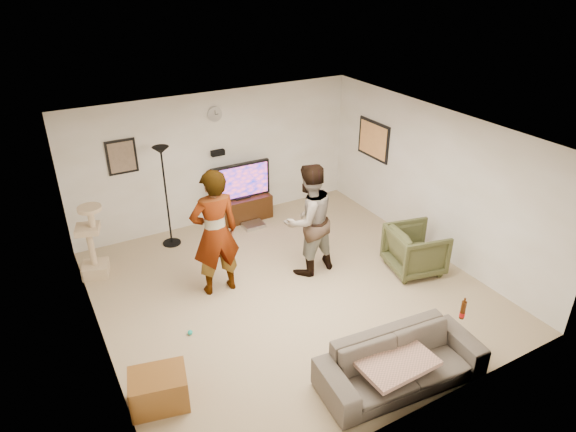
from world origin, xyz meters
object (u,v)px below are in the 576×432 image
tv_stand (242,208)px  side_table (159,390)px  floor_lamp (166,198)px  armchair (415,250)px  tv (241,181)px  sofa (401,362)px  person_right (309,220)px  beer_bottle (463,310)px  person_left (215,233)px  cat_tree (90,242)px

tv_stand → side_table: size_ratio=1.75×
floor_lamp → armchair: 4.27m
tv → sofa: bearing=-91.4°
tv → sofa: 4.83m
sofa → person_right: bearing=88.8°
tv_stand → tv: (0.00, 0.00, 0.58)m
floor_lamp → person_right: bearing=-48.8°
tv_stand → floor_lamp: floor_lamp is taller
tv_stand → armchair: 3.46m
side_table → armchair: bearing=9.2°
floor_lamp → beer_bottle: floor_lamp is taller
sofa → side_table: bearing=163.1°
person_left → side_table: size_ratio=3.11×
floor_lamp → sofa: (1.39, -4.56, -0.62)m
person_right → armchair: 1.82m
cat_tree → beer_bottle: 5.59m
tv_stand → armchair: (1.70, -3.02, 0.15)m
cat_tree → armchair: cat_tree is taller
tv_stand → person_left: 2.48m
person_right → beer_bottle: bearing=97.2°
tv_stand → person_right: 2.28m
tv → floor_lamp: (-1.51, -0.24, 0.10)m
tv → cat_tree: size_ratio=0.95×
person_left → side_table: person_left is taller
floor_lamp → side_table: size_ratio=2.84×
person_left → armchair: (3.00, -1.05, -0.62)m
tv_stand → floor_lamp: size_ratio=0.61×
person_right → armchair: size_ratio=2.22×
sofa → floor_lamp: bearing=112.1°
sofa → armchair: (1.82, 1.79, 0.08)m
person_right → beer_bottle: 2.72m
floor_lamp → sofa: floor_lamp is taller
tv_stand → tv: 0.58m
side_table → person_right: bearing=28.1°
person_right → sofa: (-0.30, -2.64, -0.63)m
tv_stand → sofa: sofa is taller
tv → armchair: (1.70, -3.02, -0.43)m
tv → armchair: bearing=-60.6°
tv_stand → cat_tree: cat_tree is taller
tv → person_right: size_ratio=0.63×
beer_bottle → side_table: size_ratio=0.39×
sofa → person_left: bearing=117.8°
floor_lamp → person_right: 2.56m
armchair → side_table: 4.51m
tv_stand → person_right: bearing=-85.3°
floor_lamp → tv: bearing=9.1°
sofa → beer_bottle: 1.02m
sofa → side_table: 2.85m
person_right → armchair: (1.52, -0.85, -0.55)m
side_table → floor_lamp: bearing=70.4°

